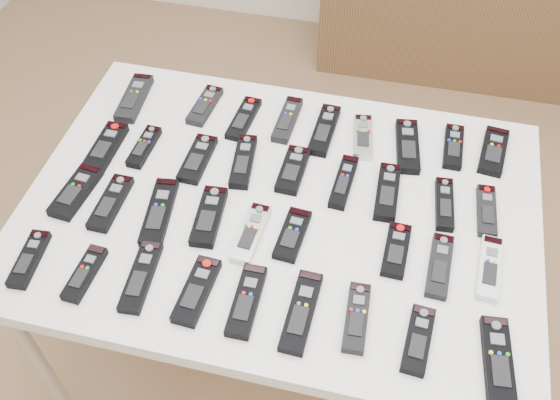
% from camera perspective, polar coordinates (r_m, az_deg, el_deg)
% --- Properties ---
extents(ground, '(4.00, 4.00, 0.00)m').
position_cam_1_polar(ground, '(2.16, -0.29, -14.94)').
color(ground, '#96734C').
rests_on(ground, ground).
extents(table, '(1.25, 0.88, 0.78)m').
position_cam_1_polar(table, '(1.57, 0.00, -1.85)').
color(table, white).
rests_on(table, ground).
extents(sideboard, '(1.41, 0.40, 0.70)m').
position_cam_1_polar(sideboard, '(3.14, 17.63, 16.59)').
color(sideboard, '#533021').
rests_on(sideboard, ground).
extents(remote_0, '(0.07, 0.19, 0.02)m').
position_cam_1_polar(remote_0, '(1.84, -13.18, 9.07)').
color(remote_0, black).
rests_on(remote_0, table).
extents(remote_1, '(0.06, 0.16, 0.02)m').
position_cam_1_polar(remote_1, '(1.78, -6.88, 8.56)').
color(remote_1, black).
rests_on(remote_1, table).
extents(remote_2, '(0.06, 0.17, 0.02)m').
position_cam_1_polar(remote_2, '(1.73, -3.34, 7.43)').
color(remote_2, black).
rests_on(remote_2, table).
extents(remote_3, '(0.05, 0.17, 0.02)m').
position_cam_1_polar(remote_3, '(1.73, 0.67, 7.35)').
color(remote_3, black).
rests_on(remote_3, table).
extents(remote_4, '(0.06, 0.19, 0.02)m').
position_cam_1_polar(remote_4, '(1.70, 4.08, 6.40)').
color(remote_4, black).
rests_on(remote_4, table).
extents(remote_5, '(0.07, 0.16, 0.02)m').
position_cam_1_polar(remote_5, '(1.69, 7.57, 5.72)').
color(remote_5, '#B7B7BC').
rests_on(remote_5, table).
extents(remote_6, '(0.08, 0.19, 0.02)m').
position_cam_1_polar(remote_6, '(1.68, 11.58, 4.84)').
color(remote_6, black).
rests_on(remote_6, table).
extents(remote_7, '(0.05, 0.16, 0.02)m').
position_cam_1_polar(remote_7, '(1.71, 15.56, 4.71)').
color(remote_7, black).
rests_on(remote_7, table).
extents(remote_8, '(0.08, 0.18, 0.02)m').
position_cam_1_polar(remote_8, '(1.73, 18.94, 4.25)').
color(remote_8, black).
rests_on(remote_8, table).
extents(remote_9, '(0.06, 0.17, 0.02)m').
position_cam_1_polar(remote_9, '(1.71, -15.63, 4.70)').
color(remote_9, black).
rests_on(remote_9, table).
extents(remote_10, '(0.05, 0.15, 0.02)m').
position_cam_1_polar(remote_10, '(1.69, -12.31, 4.78)').
color(remote_10, black).
rests_on(remote_10, table).
extents(remote_11, '(0.06, 0.17, 0.02)m').
position_cam_1_polar(remote_11, '(1.63, -7.54, 3.75)').
color(remote_11, black).
rests_on(remote_11, table).
extents(remote_12, '(0.07, 0.18, 0.02)m').
position_cam_1_polar(remote_12, '(1.61, -3.38, 3.54)').
color(remote_12, black).
rests_on(remote_12, table).
extents(remote_13, '(0.06, 0.16, 0.02)m').
position_cam_1_polar(remote_13, '(1.59, 1.19, 2.77)').
color(remote_13, black).
rests_on(remote_13, table).
extents(remote_14, '(0.05, 0.17, 0.02)m').
position_cam_1_polar(remote_14, '(1.57, 5.84, 1.65)').
color(remote_14, black).
rests_on(remote_14, table).
extents(remote_15, '(0.06, 0.18, 0.02)m').
position_cam_1_polar(remote_15, '(1.56, 9.78, 0.73)').
color(remote_15, black).
rests_on(remote_15, table).
extents(remote_16, '(0.05, 0.16, 0.02)m').
position_cam_1_polar(remote_16, '(1.57, 14.80, -0.37)').
color(remote_16, black).
rests_on(remote_16, table).
extents(remote_17, '(0.05, 0.16, 0.02)m').
position_cam_1_polar(remote_17, '(1.58, 18.36, -0.95)').
color(remote_17, black).
rests_on(remote_17, table).
extents(remote_18, '(0.08, 0.17, 0.02)m').
position_cam_1_polar(remote_18, '(1.62, -18.17, 0.72)').
color(remote_18, black).
rests_on(remote_18, table).
extents(remote_19, '(0.05, 0.17, 0.02)m').
position_cam_1_polar(remote_19, '(1.57, -15.22, -0.25)').
color(remote_19, black).
rests_on(remote_19, table).
extents(remote_20, '(0.08, 0.21, 0.02)m').
position_cam_1_polar(remote_20, '(1.53, -10.98, -1.06)').
color(remote_20, black).
rests_on(remote_20, table).
extents(remote_21, '(0.07, 0.18, 0.02)m').
position_cam_1_polar(remote_21, '(1.50, -6.51, -1.49)').
color(remote_21, black).
rests_on(remote_21, table).
extents(remote_22, '(0.06, 0.17, 0.02)m').
position_cam_1_polar(remote_22, '(1.46, -2.69, -3.05)').
color(remote_22, '#B7B7BC').
rests_on(remote_22, table).
extents(remote_23, '(0.06, 0.15, 0.02)m').
position_cam_1_polar(remote_23, '(1.46, 1.14, -3.18)').
color(remote_23, black).
rests_on(remote_23, table).
extents(remote_24, '(0.06, 0.15, 0.02)m').
position_cam_1_polar(remote_24, '(1.45, 10.57, -4.53)').
color(remote_24, black).
rests_on(remote_24, table).
extents(remote_25, '(0.05, 0.17, 0.02)m').
position_cam_1_polar(remote_25, '(1.45, 14.39, -5.85)').
color(remote_25, black).
rests_on(remote_25, table).
extents(remote_26, '(0.06, 0.17, 0.02)m').
position_cam_1_polar(remote_26, '(1.48, 18.60, -5.92)').
color(remote_26, silver).
rests_on(remote_26, table).
extents(remote_27, '(0.06, 0.16, 0.02)m').
position_cam_1_polar(remote_27, '(1.52, -21.95, -5.03)').
color(remote_27, black).
rests_on(remote_27, table).
extents(remote_28, '(0.05, 0.15, 0.02)m').
position_cam_1_polar(remote_28, '(1.46, -17.42, -6.44)').
color(remote_28, black).
rests_on(remote_28, table).
extents(remote_29, '(0.06, 0.19, 0.02)m').
position_cam_1_polar(remote_29, '(1.42, -12.60, -6.85)').
color(remote_29, black).
rests_on(remote_29, table).
extents(remote_30, '(0.06, 0.17, 0.02)m').
position_cam_1_polar(remote_30, '(1.38, -7.63, -8.22)').
color(remote_30, black).
rests_on(remote_30, table).
extents(remote_31, '(0.06, 0.18, 0.02)m').
position_cam_1_polar(remote_31, '(1.36, -3.09, -9.19)').
color(remote_31, black).
rests_on(remote_31, table).
extents(remote_32, '(0.06, 0.20, 0.02)m').
position_cam_1_polar(remote_32, '(1.34, 1.95, -10.17)').
color(remote_32, black).
rests_on(remote_32, table).
extents(remote_33, '(0.05, 0.16, 0.02)m').
position_cam_1_polar(remote_33, '(1.34, 7.01, -10.62)').
color(remote_33, black).
rests_on(remote_33, table).
extents(remote_34, '(0.06, 0.16, 0.02)m').
position_cam_1_polar(remote_34, '(1.34, 12.52, -12.38)').
color(remote_34, black).
rests_on(remote_34, table).
extents(remote_35, '(0.07, 0.20, 0.02)m').
position_cam_1_polar(remote_35, '(1.36, 19.29, -13.74)').
color(remote_35, black).
rests_on(remote_35, table).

